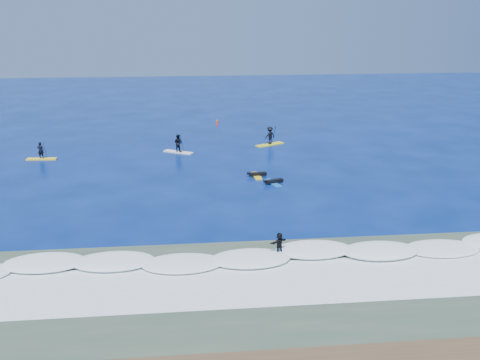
{
  "coord_description": "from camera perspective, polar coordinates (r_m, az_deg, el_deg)",
  "views": [
    {
      "loc": [
        -2.48,
        -38.77,
        14.36
      ],
      "look_at": [
        1.78,
        3.47,
        0.6
      ],
      "focal_mm": 40.0,
      "sensor_mm": 36.0,
      "label": 1
    }
  ],
  "objects": [
    {
      "name": "breaking_wave",
      "position": [
        32.25,
        -0.76,
        -8.48
      ],
      "size": [
        40.0,
        6.0,
        0.3
      ],
      "primitive_type": "cube",
      "color": "white",
      "rests_on": "ground"
    },
    {
      "name": "shallow_water",
      "position": [
        28.74,
        -0.04,
        -12.01
      ],
      "size": [
        90.0,
        13.0,
        0.01
      ],
      "primitive_type": "cube",
      "color": "#314335",
      "rests_on": "ground"
    },
    {
      "name": "marker_buoy",
      "position": [
        68.78,
        -2.46,
        6.17
      ],
      "size": [
        0.32,
        0.32,
        0.76
      ],
      "rotation": [
        0.0,
        0.0,
        0.3
      ],
      "color": "red",
      "rests_on": "ground"
    },
    {
      "name": "prone_paddler_near",
      "position": [
        47.56,
        1.8,
        0.58
      ],
      "size": [
        1.79,
        2.28,
        0.47
      ],
      "rotation": [
        0.0,
        0.0,
        1.64
      ],
      "color": "gold",
      "rests_on": "ground"
    },
    {
      "name": "ground",
      "position": [
        41.42,
        -1.98,
        -2.34
      ],
      "size": [
        160.0,
        160.0,
        0.0
      ],
      "primitive_type": "plane",
      "color": "#04184E",
      "rests_on": "ground"
    },
    {
      "name": "whitewater",
      "position": [
        29.6,
        -0.24,
        -11.06
      ],
      "size": [
        34.0,
        5.0,
        0.02
      ],
      "primitive_type": "cube",
      "color": "silver",
      "rests_on": "ground"
    },
    {
      "name": "sup_paddler_center",
      "position": [
        55.62,
        -6.62,
        3.76
      ],
      "size": [
        3.17,
        2.26,
        2.24
      ],
      "rotation": [
        0.0,
        0.0,
        -0.51
      ],
      "color": "silver",
      "rests_on": "ground"
    },
    {
      "name": "sup_paddler_left",
      "position": [
        56.31,
        -20.46,
        2.7
      ],
      "size": [
        2.95,
        0.9,
        2.04
      ],
      "rotation": [
        0.0,
        0.0,
        -0.06
      ],
      "color": "yellow",
      "rests_on": "ground"
    },
    {
      "name": "wave_surfer",
      "position": [
        32.37,
        4.21,
        -6.87
      ],
      "size": [
        1.93,
        1.41,
        1.39
      ],
      "rotation": [
        0.0,
        0.0,
        0.52
      ],
      "color": "white",
      "rests_on": "breaking_wave"
    },
    {
      "name": "sup_paddler_right",
      "position": [
        58.46,
        3.2,
        4.63
      ],
      "size": [
        3.35,
        2.31,
        2.35
      ],
      "rotation": [
        0.0,
        0.0,
        0.49
      ],
      "color": "yellow",
      "rests_on": "ground"
    },
    {
      "name": "prone_paddler_far",
      "position": [
        45.63,
        3.55,
        -0.2
      ],
      "size": [
        1.81,
        2.39,
        0.48
      ],
      "rotation": [
        0.0,
        0.0,
        1.89
      ],
      "color": "#1657A9",
      "rests_on": "ground"
    }
  ]
}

